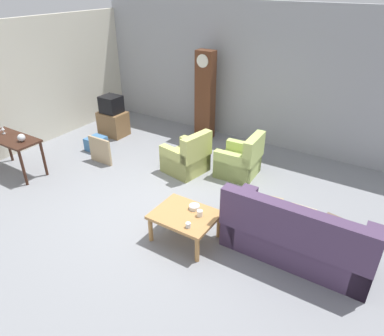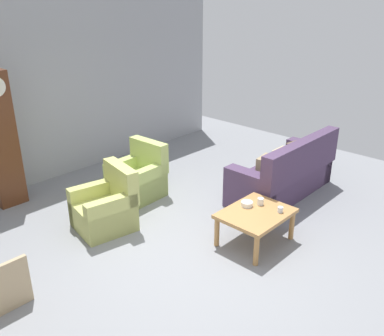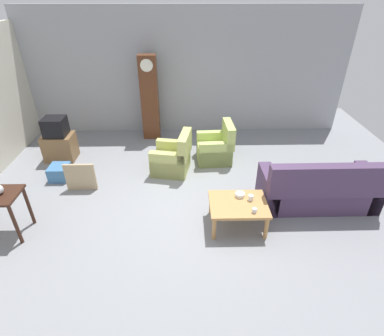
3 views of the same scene
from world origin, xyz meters
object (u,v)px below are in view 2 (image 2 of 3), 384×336
object	(u,v)px
armchair_olive_far	(138,179)
cup_white_porcelain	(260,201)
armchair_olive_near	(106,208)
cup_blue_rimmed	(280,210)
coffee_table_wood	(256,216)
bowl_white_stacked	(247,204)
couch_floral	(284,175)
grandfather_clock	(1,141)
framed_picture_leaning	(2,290)

from	to	relation	value
armchair_olive_far	cup_white_porcelain	distance (m)	2.25
armchair_olive_near	cup_blue_rimmed	distance (m)	2.48
coffee_table_wood	cup_white_porcelain	size ratio (longest dim) A/B	9.97
armchair_olive_far	bowl_white_stacked	bearing A→B (deg)	-84.20
couch_floral	armchair_olive_far	world-z (taller)	couch_floral
grandfather_clock	coffee_table_wood	bearing A→B (deg)	-63.57
armchair_olive_near	armchair_olive_far	bearing A→B (deg)	25.39
armchair_olive_far	cup_white_porcelain	size ratio (longest dim) A/B	9.55
grandfather_clock	cup_white_porcelain	world-z (taller)	grandfather_clock
couch_floral	coffee_table_wood	bearing A→B (deg)	-161.60
coffee_table_wood	framed_picture_leaning	distance (m)	3.19
grandfather_clock	cup_blue_rimmed	world-z (taller)	grandfather_clock
bowl_white_stacked	armchair_olive_far	bearing A→B (deg)	95.80
framed_picture_leaning	cup_white_porcelain	bearing A→B (deg)	-18.15
grandfather_clock	cup_blue_rimmed	xyz separation A→B (m)	(2.00, -3.83, -0.58)
armchair_olive_near	grandfather_clock	bearing A→B (deg)	109.46
coffee_table_wood	cup_white_porcelain	distance (m)	0.26
grandfather_clock	armchair_olive_far	bearing A→B (deg)	-38.70
armchair_olive_far	cup_white_porcelain	xyz separation A→B (m)	(0.38, -2.21, 0.21)
armchair_olive_far	cup_white_porcelain	bearing A→B (deg)	-80.27
cup_white_porcelain	cup_blue_rimmed	bearing A→B (deg)	-89.72
cup_blue_rimmed	coffee_table_wood	bearing A→B (deg)	132.29
cup_white_porcelain	armchair_olive_far	bearing A→B (deg)	99.73
coffee_table_wood	cup_blue_rimmed	world-z (taller)	cup_blue_rimmed
couch_floral	framed_picture_leaning	xyz separation A→B (m)	(-4.55, 0.61, -0.06)
couch_floral	armchair_olive_near	distance (m)	3.02
armchair_olive_near	coffee_table_wood	world-z (taller)	armchair_olive_near
armchair_olive_near	cup_white_porcelain	distance (m)	2.22
armchair_olive_near	framed_picture_leaning	bearing A→B (deg)	-159.32
coffee_table_wood	framed_picture_leaning	world-z (taller)	framed_picture_leaning
grandfather_clock	cup_blue_rimmed	size ratio (longest dim) A/B	28.35
couch_floral	cup_blue_rimmed	xyz separation A→B (m)	(-1.36, -0.76, 0.15)
cup_blue_rimmed	bowl_white_stacked	size ratio (longest dim) A/B	0.47
coffee_table_wood	cup_blue_rimmed	bearing A→B (deg)	-47.71
framed_picture_leaning	cup_white_porcelain	xyz separation A→B (m)	(3.20, -1.05, 0.23)
coffee_table_wood	couch_floral	bearing A→B (deg)	18.40
coffee_table_wood	grandfather_clock	distance (m)	4.06
coffee_table_wood	bowl_white_stacked	bearing A→B (deg)	74.93
armchair_olive_near	cup_blue_rimmed	size ratio (longest dim) A/B	12.08
armchair_olive_far	bowl_white_stacked	distance (m)	2.12
armchair_olive_near	grandfather_clock	xyz separation A→B (m)	(-0.63, 1.77, 0.78)
couch_floral	cup_white_porcelain	distance (m)	1.44
grandfather_clock	bowl_white_stacked	distance (m)	3.91
grandfather_clock	framed_picture_leaning	size ratio (longest dim) A/B	3.60
armchair_olive_far	framed_picture_leaning	xyz separation A→B (m)	(-2.82, -1.16, -0.01)
grandfather_clock	cup_white_porcelain	distance (m)	4.08
grandfather_clock	cup_white_porcelain	size ratio (longest dim) A/B	22.41
couch_floral	cup_white_porcelain	world-z (taller)	couch_floral
armchair_olive_far	cup_blue_rimmed	distance (m)	2.56
coffee_table_wood	framed_picture_leaning	xyz separation A→B (m)	(-2.98, 1.13, -0.11)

